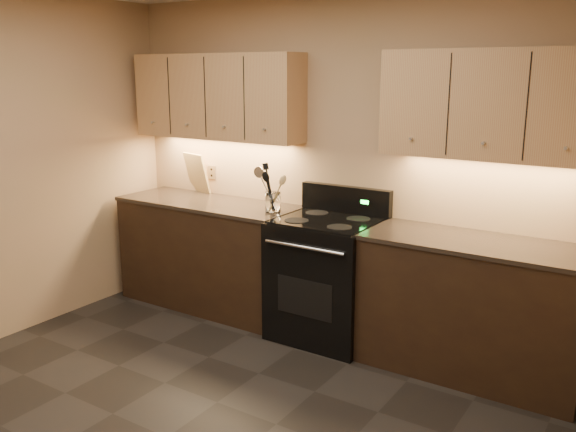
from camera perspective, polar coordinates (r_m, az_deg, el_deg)
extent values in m
cube|color=tan|center=(4.79, 4.88, 4.85)|extent=(4.00, 0.04, 2.60)
cube|color=black|center=(5.35, -7.32, -3.65)|extent=(1.60, 0.60, 0.90)
cube|color=#382D23|center=(5.23, -7.47, 1.22)|extent=(1.62, 0.62, 0.03)
cube|color=black|center=(4.31, 16.77, -8.39)|extent=(1.44, 0.60, 0.90)
cube|color=#382D23|center=(4.17, 17.20, -2.43)|extent=(1.46, 0.62, 0.03)
cube|color=black|center=(4.68, 3.64, -5.95)|extent=(0.76, 0.65, 0.92)
cube|color=black|center=(4.55, 3.73, -0.41)|extent=(0.70, 0.60, 0.01)
cube|color=black|center=(4.77, 5.43, 1.50)|extent=(0.76, 0.07, 0.22)
cube|color=#19FF33|center=(4.66, 7.19, 1.30)|extent=(0.06, 0.00, 0.03)
cylinder|color=silver|center=(4.30, 1.48, -2.94)|extent=(0.65, 0.02, 0.02)
cube|color=black|center=(4.43, 1.54, -7.70)|extent=(0.46, 0.00, 0.28)
cylinder|color=black|center=(4.51, 0.80, -0.41)|extent=(0.18, 0.18, 0.00)
cylinder|color=black|center=(4.34, 4.83, -1.03)|extent=(0.18, 0.18, 0.00)
cylinder|color=black|center=(4.76, 2.73, 0.31)|extent=(0.18, 0.18, 0.00)
cylinder|color=black|center=(4.60, 6.61, -0.25)|extent=(0.18, 0.18, 0.00)
cube|color=tan|center=(5.24, -6.68, 11.03)|extent=(1.60, 0.30, 0.70)
cube|color=tan|center=(4.17, 18.63, 9.84)|extent=(1.44, 0.30, 0.70)
cube|color=#B2B5BA|center=(5.54, -7.14, 4.07)|extent=(0.08, 0.01, 0.12)
cylinder|color=white|center=(4.79, -1.42, 1.33)|extent=(0.15, 0.15, 0.15)
cylinder|color=white|center=(4.81, -1.42, 0.53)|extent=(0.12, 0.12, 0.02)
cube|color=tan|center=(5.60, -8.53, 4.01)|extent=(0.31, 0.18, 0.36)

